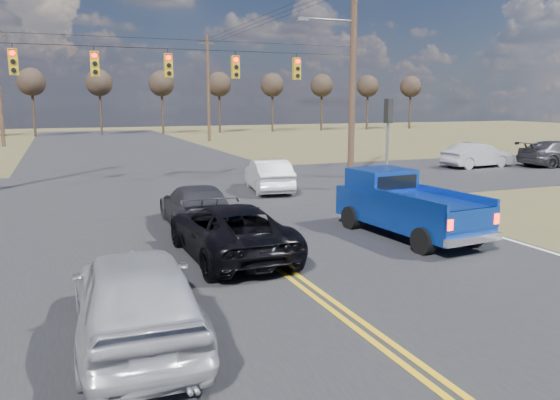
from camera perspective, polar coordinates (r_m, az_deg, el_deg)
name	(u,v)px	position (r m, az deg, el deg)	size (l,w,h in m)	color
ground	(414,368)	(8.43, 13.83, -16.65)	(160.00, 160.00, 0.00)	brown
road_main	(222,225)	(17.09, -6.06, -2.58)	(14.00, 120.00, 0.02)	#28282B
road_cross	(173,188)	(24.75, -11.16, 1.26)	(120.00, 12.00, 0.02)	#28282B
signal_gantry	(181,71)	(24.39, -10.29, 13.10)	(19.60, 4.83, 10.00)	#473323
utility_poles	(173,66)	(23.52, -11.13, 13.59)	(19.60, 58.32, 10.00)	#473323
treeline	(139,68)	(33.37, -14.50, 13.22)	(87.00, 117.80, 7.40)	#33261C
pickup_truck	(405,206)	(15.78, 12.90, -0.59)	(2.28, 4.98, 1.81)	black
silver_suv	(136,295)	(8.97, -14.86, -9.58)	(1.85, 4.60, 1.57)	#B2B3BA
black_suv	(230,231)	(13.42, -5.26, -3.20)	(2.21, 4.79, 1.33)	black
white_car_queue	(268,175)	(23.23, -1.22, 2.59)	(1.45, 4.17, 1.37)	silver
dgrey_car_queue	(196,206)	(16.76, -8.73, -0.62)	(1.83, 4.49, 1.30)	#35343A
cross_car_east_near	(477,155)	(33.72, 19.89, 4.41)	(4.33, 1.51, 1.43)	#B5B8BE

